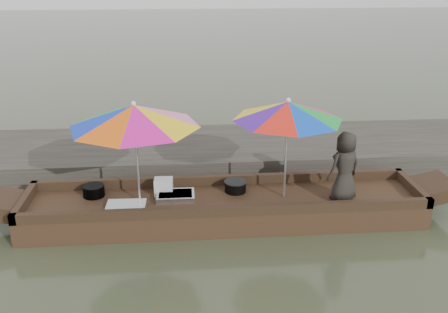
{
  "coord_description": "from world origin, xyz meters",
  "views": [
    {
      "loc": [
        -0.59,
        -6.81,
        3.66
      ],
      "look_at": [
        0.0,
        0.1,
        1.0
      ],
      "focal_mm": 40.0,
      "sensor_mm": 36.0,
      "label": 1
    }
  ],
  "objects": [
    {
      "name": "boat_hull",
      "position": [
        0.0,
        0.0,
        0.17
      ],
      "size": [
        6.0,
        1.2,
        0.35
      ],
      "primitive_type": "cube",
      "color": "black",
      "rests_on": "water"
    },
    {
      "name": "water",
      "position": [
        0.0,
        0.0,
        0.0
      ],
      "size": [
        80.0,
        80.0,
        0.0
      ],
      "primitive_type": "plane",
      "color": "#3E4631",
      "rests_on": "ground"
    },
    {
      "name": "cooking_pot",
      "position": [
        -1.99,
        0.27,
        0.44
      ],
      "size": [
        0.33,
        0.33,
        0.17
      ],
      "primitive_type": "cylinder",
      "color": "black",
      "rests_on": "boat_hull"
    },
    {
      "name": "supply_bag",
      "position": [
        -0.92,
        0.23,
        0.48
      ],
      "size": [
        0.29,
        0.23,
        0.26
      ],
      "primitive_type": "cube",
      "rotation": [
        0.0,
        0.0,
        -0.04
      ],
      "color": "silver",
      "rests_on": "boat_hull"
    },
    {
      "name": "umbrella_stern",
      "position": [
        0.91,
        0.0,
        1.12
      ],
      "size": [
        1.66,
        1.66,
        1.55
      ],
      "primitive_type": null,
      "rotation": [
        0.0,
        0.0,
        -0.02
      ],
      "color": "#E51480",
      "rests_on": "boat_hull"
    },
    {
      "name": "tray_scallop",
      "position": [
        -1.46,
        -0.19,
        0.38
      ],
      "size": [
        0.58,
        0.41,
        0.06
      ],
      "primitive_type": "cube",
      "rotation": [
        0.0,
        0.0,
        -0.03
      ],
      "color": "silver",
      "rests_on": "boat_hull"
    },
    {
      "name": "charcoal_grill",
      "position": [
        0.19,
        0.25,
        0.43
      ],
      "size": [
        0.33,
        0.33,
        0.16
      ],
      "primitive_type": "cylinder",
      "color": "black",
      "rests_on": "boat_hull"
    },
    {
      "name": "dock",
      "position": [
        0.0,
        2.2,
        0.25
      ],
      "size": [
        22.0,
        2.2,
        0.5
      ],
      "primitive_type": "cube",
      "color": "#2D2B26",
      "rests_on": "ground"
    },
    {
      "name": "tray_crayfish",
      "position": [
        -0.74,
        0.07,
        0.39
      ],
      "size": [
        0.57,
        0.4,
        0.09
      ],
      "primitive_type": "cube",
      "rotation": [
        0.0,
        0.0,
        -0.01
      ],
      "color": "silver",
      "rests_on": "boat_hull"
    },
    {
      "name": "vendor",
      "position": [
        1.77,
        -0.18,
        0.89
      ],
      "size": [
        0.62,
        0.52,
        1.08
      ],
      "primitive_type": "imported",
      "rotation": [
        0.0,
        0.0,
        3.52
      ],
      "color": "black",
      "rests_on": "boat_hull"
    },
    {
      "name": "umbrella_bow",
      "position": [
        -1.27,
        0.0,
        1.12
      ],
      "size": [
        2.09,
        2.09,
        1.55
      ],
      "primitive_type": null,
      "rotation": [
        0.0,
        0.0,
        -0.13
      ],
      "color": "pink",
      "rests_on": "boat_hull"
    }
  ]
}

